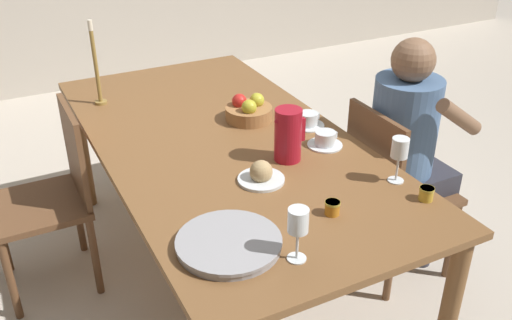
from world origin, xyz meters
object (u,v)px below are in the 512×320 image
object	(u,v)px
wine_glass_water	(400,150)
red_pitcher	(288,135)
person_seated	(408,140)
chair_person_side	(391,189)
chair_opposite	(53,195)
bread_plate	(261,174)
serving_tray	(229,243)
fruit_bowl	(249,111)
candlestick_tall	(97,71)
jam_jar_amber	(426,193)
jam_jar_red	(332,207)
teacup_across	(308,120)
wine_glass_juice	(298,224)
teacup_near_person	(325,140)

from	to	relation	value
wine_glass_water	red_pitcher	bearing A→B (deg)	129.74
person_seated	chair_person_side	bearing A→B (deg)	-74.08
chair_opposite	bread_plate	xyz separation A→B (m)	(0.69, -0.74, 0.31)
chair_opposite	serving_tray	xyz separation A→B (m)	(0.41, -1.06, 0.29)
fruit_bowl	candlestick_tall	size ratio (longest dim) A/B	0.52
jam_jar_amber	jam_jar_red	size ratio (longest dim) A/B	1.00
serving_tray	jam_jar_red	distance (m)	0.40
chair_opposite	teacup_across	distance (m)	1.22
person_seated	wine_glass_water	xyz separation A→B (m)	(-0.35, -0.33, 0.19)
chair_person_side	bread_plate	bearing A→B (deg)	-84.20
wine_glass_water	fruit_bowl	xyz separation A→B (m)	(-0.25, 0.76, -0.09)
wine_glass_water	fruit_bowl	world-z (taller)	wine_glass_water
chair_opposite	jam_jar_amber	world-z (taller)	chair_opposite
jam_jar_amber	fruit_bowl	size ratio (longest dim) A/B	0.25
jam_jar_amber	candlestick_tall	xyz separation A→B (m)	(-0.83, 1.42, 0.14)
wine_glass_juice	jam_jar_amber	xyz separation A→B (m)	(0.59, 0.08, -0.11)
bread_plate	jam_jar_red	bearing A→B (deg)	-69.57
teacup_across	serving_tray	distance (m)	0.96
teacup_across	fruit_bowl	distance (m)	0.28
chair_opposite	bread_plate	world-z (taller)	chair_opposite
person_seated	jam_jar_amber	world-z (taller)	person_seated
chair_person_side	teacup_near_person	size ratio (longest dim) A/B	5.88
chair_person_side	bread_plate	size ratio (longest dim) A/B	4.89
wine_glass_juice	jam_jar_red	size ratio (longest dim) A/B	3.37
jam_jar_amber	wine_glass_water	bearing A→B (deg)	94.16
teacup_near_person	fruit_bowl	xyz separation A→B (m)	(-0.17, 0.39, 0.02)
chair_opposite	person_seated	xyz separation A→B (m)	(1.51, -0.64, 0.22)
wine_glass_juice	jam_jar_red	distance (m)	0.30
person_seated	wine_glass_water	distance (m)	0.52
bread_plate	chair_person_side	bearing A→B (deg)	5.80
teacup_near_person	jam_jar_amber	size ratio (longest dim) A/B	2.76
jam_jar_red	wine_glass_juice	bearing A→B (deg)	-146.18
serving_tray	fruit_bowl	size ratio (longest dim) A/B	1.57
wine_glass_juice	teacup_near_person	distance (m)	0.79
jam_jar_amber	teacup_across	bearing A→B (deg)	94.09
wine_glass_water	teacup_across	world-z (taller)	wine_glass_water
bread_plate	jam_jar_amber	distance (m)	0.61
chair_person_side	jam_jar_red	xyz separation A→B (m)	(-0.61, -0.39, 0.31)
chair_opposite	serving_tray	world-z (taller)	chair_opposite
chair_opposite	red_pitcher	world-z (taller)	red_pitcher
jam_jar_amber	jam_jar_red	world-z (taller)	same
jam_jar_red	chair_person_side	bearing A→B (deg)	32.23
chair_person_side	teacup_near_person	xyz separation A→B (m)	(-0.35, 0.06, 0.31)
wine_glass_juice	teacup_near_person	world-z (taller)	wine_glass_juice
wine_glass_juice	serving_tray	distance (m)	0.25
wine_glass_juice	jam_jar_red	xyz separation A→B (m)	(0.24, 0.16, -0.11)
chair_opposite	person_seated	size ratio (longest dim) A/B	0.75
chair_person_side	red_pitcher	distance (m)	0.68
chair_person_side	jam_jar_amber	distance (m)	0.61
red_pitcher	wine_glass_water	world-z (taller)	red_pitcher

